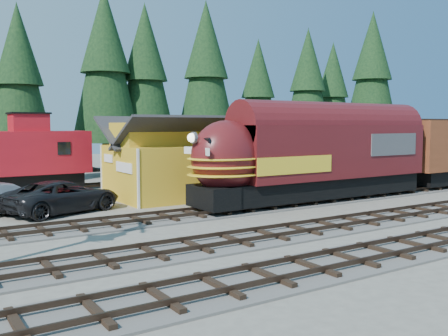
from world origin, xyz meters
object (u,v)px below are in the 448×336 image
locomotive (309,159)px  pickup_truck_a (63,196)px  depot (203,151)px  caboose (16,157)px  pickup_truck_b (4,198)px

locomotive → pickup_truck_a: 14.33m
locomotive → pickup_truck_a: (-13.41, 4.71, -1.81)m
pickup_truck_a → depot: bearing=-99.0°
depot → caboose: bearing=144.4°
caboose → pickup_truck_b: size_ratio=1.71×
locomotive → pickup_truck_b: 17.36m
pickup_truck_b → pickup_truck_a: bearing=-138.2°
depot → locomotive: (3.57, -6.50, -0.28)m
depot → caboose: caboose is taller
caboose → pickup_truck_a: bearing=-86.1°
depot → pickup_truck_a: depot is taller
depot → pickup_truck_a: bearing=-169.7°
depot → locomotive: size_ratio=0.75×
pickup_truck_a → pickup_truck_b: 3.09m
locomotive → caboose: caboose is taller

